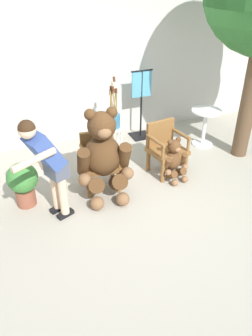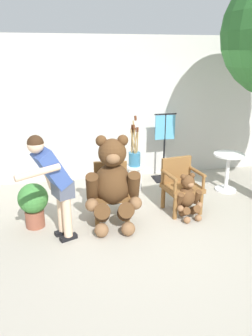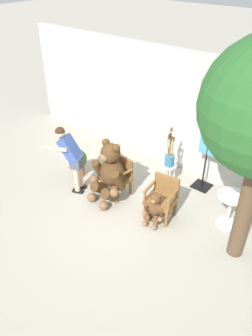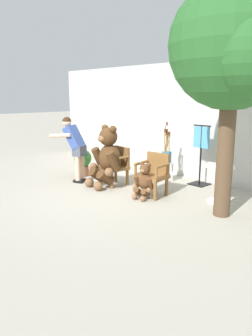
{
  "view_description": "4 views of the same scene",
  "coord_description": "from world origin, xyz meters",
  "px_view_note": "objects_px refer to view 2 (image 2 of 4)",
  "views": [
    {
      "loc": [
        -1.84,
        -3.63,
        2.98
      ],
      "look_at": [
        -0.38,
        -0.04,
        0.61
      ],
      "focal_mm": 35.0,
      "sensor_mm": 36.0,
      "label": 1
    },
    {
      "loc": [
        -1.35,
        -4.06,
        2.45
      ],
      "look_at": [
        -0.36,
        0.47,
        0.83
      ],
      "focal_mm": 35.0,
      "sensor_mm": 36.0,
      "label": 2
    },
    {
      "loc": [
        3.21,
        -3.79,
        4.49
      ],
      "look_at": [
        -0.21,
        0.39,
        0.9
      ],
      "focal_mm": 35.0,
      "sensor_mm": 36.0,
      "label": 3
    },
    {
      "loc": [
        4.9,
        -4.25,
        2.02
      ],
      "look_at": [
        0.21,
        0.15,
        0.58
      ],
      "focal_mm": 35.0,
      "sensor_mm": 36.0,
      "label": 4
    }
  ],
  "objects_px": {
    "person_visitor": "(53,179)",
    "brush_bucket": "(134,155)",
    "teddy_bear_large": "(113,183)",
    "wooden_chair_left": "(111,189)",
    "round_side_table": "(228,168)",
    "clothing_display_stand": "(164,146)",
    "teddy_bear_small": "(188,196)",
    "white_stool": "(134,171)",
    "potted_plant": "(33,202)",
    "wooden_chair_right": "(181,183)"
  },
  "relations": [
    {
      "from": "person_visitor",
      "to": "potted_plant",
      "type": "bearing_deg",
      "value": 125.68
    },
    {
      "from": "wooden_chair_left",
      "to": "white_stool",
      "type": "xyz_separation_m",
      "value": [
        0.63,
        1.04,
        -0.11
      ]
    },
    {
      "from": "wooden_chair_right",
      "to": "brush_bucket",
      "type": "bearing_deg",
      "value": 116.76
    },
    {
      "from": "teddy_bear_small",
      "to": "potted_plant",
      "type": "xyz_separation_m",
      "value": [
        -2.33,
        0.2,
        0.04
      ]
    },
    {
      "from": "teddy_bear_large",
      "to": "potted_plant",
      "type": "distance_m",
      "value": 1.2
    },
    {
      "from": "teddy_bear_small",
      "to": "brush_bucket",
      "type": "distance_m",
      "value": 1.45
    },
    {
      "from": "teddy_bear_large",
      "to": "brush_bucket",
      "type": "height_order",
      "value": "brush_bucket"
    },
    {
      "from": "person_visitor",
      "to": "round_side_table",
      "type": "height_order",
      "value": "person_visitor"
    },
    {
      "from": "teddy_bear_large",
      "to": "round_side_table",
      "type": "relative_size",
      "value": 1.9
    },
    {
      "from": "person_visitor",
      "to": "brush_bucket",
      "type": "height_order",
      "value": "person_visitor"
    },
    {
      "from": "teddy_bear_small",
      "to": "brush_bucket",
      "type": "relative_size",
      "value": 0.76
    },
    {
      "from": "white_stool",
      "to": "clothing_display_stand",
      "type": "height_order",
      "value": "clothing_display_stand"
    },
    {
      "from": "teddy_bear_large",
      "to": "wooden_chair_left",
      "type": "bearing_deg",
      "value": 86.49
    },
    {
      "from": "wooden_chair_right",
      "to": "teddy_bear_small",
      "type": "bearing_deg",
      "value": -87.11
    },
    {
      "from": "brush_bucket",
      "to": "round_side_table",
      "type": "relative_size",
      "value": 1.32
    },
    {
      "from": "person_visitor",
      "to": "clothing_display_stand",
      "type": "bearing_deg",
      "value": 41.28
    },
    {
      "from": "clothing_display_stand",
      "to": "teddy_bear_large",
      "type": "bearing_deg",
      "value": -129.3
    },
    {
      "from": "round_side_table",
      "to": "clothing_display_stand",
      "type": "bearing_deg",
      "value": 140.44
    },
    {
      "from": "white_stool",
      "to": "round_side_table",
      "type": "bearing_deg",
      "value": -15.36
    },
    {
      "from": "brush_bucket",
      "to": "potted_plant",
      "type": "bearing_deg",
      "value": -148.14
    },
    {
      "from": "person_visitor",
      "to": "teddy_bear_small",
      "type": "bearing_deg",
      "value": 7.03
    },
    {
      "from": "wooden_chair_right",
      "to": "brush_bucket",
      "type": "xyz_separation_m",
      "value": [
        -0.52,
        1.03,
        0.2
      ]
    },
    {
      "from": "teddy_bear_large",
      "to": "white_stool",
      "type": "height_order",
      "value": "teddy_bear_large"
    },
    {
      "from": "clothing_display_stand",
      "to": "wooden_chair_left",
      "type": "bearing_deg",
      "value": -133.77
    },
    {
      "from": "white_stool",
      "to": "teddy_bear_small",
      "type": "bearing_deg",
      "value": -67.91
    },
    {
      "from": "brush_bucket",
      "to": "clothing_display_stand",
      "type": "relative_size",
      "value": 0.7
    },
    {
      "from": "teddy_bear_small",
      "to": "white_stool",
      "type": "distance_m",
      "value": 1.42
    },
    {
      "from": "wooden_chair_right",
      "to": "teddy_bear_large",
      "type": "relative_size",
      "value": 0.63
    },
    {
      "from": "wooden_chair_left",
      "to": "round_side_table",
      "type": "xyz_separation_m",
      "value": [
        2.3,
        0.57,
        -0.01
      ]
    },
    {
      "from": "wooden_chair_left",
      "to": "white_stool",
      "type": "bearing_deg",
      "value": 58.87
    },
    {
      "from": "round_side_table",
      "to": "clothing_display_stand",
      "type": "relative_size",
      "value": 0.53
    },
    {
      "from": "brush_bucket",
      "to": "potted_plant",
      "type": "relative_size",
      "value": 1.4
    },
    {
      "from": "wooden_chair_left",
      "to": "brush_bucket",
      "type": "bearing_deg",
      "value": 58.93
    },
    {
      "from": "wooden_chair_left",
      "to": "wooden_chair_right",
      "type": "height_order",
      "value": "same"
    },
    {
      "from": "white_stool",
      "to": "potted_plant",
      "type": "bearing_deg",
      "value": -148.15
    },
    {
      "from": "white_stool",
      "to": "brush_bucket",
      "type": "relative_size",
      "value": 0.48
    },
    {
      "from": "teddy_bear_large",
      "to": "brush_bucket",
      "type": "bearing_deg",
      "value": 63.63
    },
    {
      "from": "wooden_chair_right",
      "to": "clothing_display_stand",
      "type": "xyz_separation_m",
      "value": [
        0.18,
        1.38,
        0.26
      ]
    },
    {
      "from": "person_visitor",
      "to": "white_stool",
      "type": "height_order",
      "value": "person_visitor"
    },
    {
      "from": "wooden_chair_left",
      "to": "potted_plant",
      "type": "distance_m",
      "value": 1.18
    },
    {
      "from": "brush_bucket",
      "to": "clothing_display_stand",
      "type": "bearing_deg",
      "value": 26.41
    },
    {
      "from": "white_stool",
      "to": "teddy_bear_large",
      "type": "bearing_deg",
      "value": -116.42
    },
    {
      "from": "wooden_chair_left",
      "to": "round_side_table",
      "type": "distance_m",
      "value": 2.37
    },
    {
      "from": "teddy_bear_small",
      "to": "potted_plant",
      "type": "bearing_deg",
      "value": 175.13
    },
    {
      "from": "wooden_chair_left",
      "to": "person_visitor",
      "type": "height_order",
      "value": "person_visitor"
    },
    {
      "from": "clothing_display_stand",
      "to": "brush_bucket",
      "type": "bearing_deg",
      "value": -153.59
    },
    {
      "from": "wooden_chair_left",
      "to": "wooden_chair_right",
      "type": "xyz_separation_m",
      "value": [
        1.14,
        -0.0,
        0.0
      ]
    },
    {
      "from": "teddy_bear_small",
      "to": "clothing_display_stand",
      "type": "distance_m",
      "value": 1.71
    },
    {
      "from": "brush_bucket",
      "to": "potted_plant",
      "type": "distance_m",
      "value": 2.13
    },
    {
      "from": "teddy_bear_small",
      "to": "potted_plant",
      "type": "height_order",
      "value": "teddy_bear_small"
    }
  ]
}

